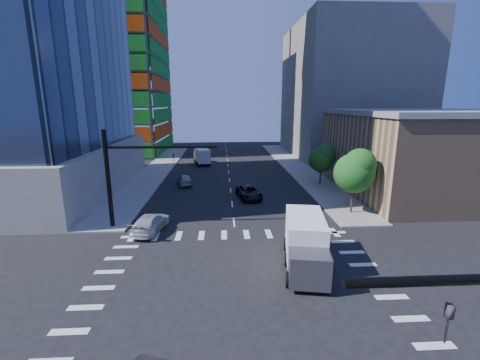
{
  "coord_description": "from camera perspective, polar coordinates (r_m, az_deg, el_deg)",
  "views": [
    {
      "loc": [
        -1.09,
        -17.59,
        11.34
      ],
      "look_at": [
        0.36,
        8.0,
        5.24
      ],
      "focal_mm": 24.0,
      "sensor_mm": 36.0,
      "label": 1
    }
  ],
  "objects": [
    {
      "name": "ground",
      "position": [
        20.96,
        0.27,
        -19.37
      ],
      "size": [
        160.0,
        160.0,
        0.0
      ],
      "primitive_type": "plane",
      "color": "black",
      "rests_on": "ground"
    },
    {
      "name": "road_markings",
      "position": [
        20.96,
        0.27,
        -19.36
      ],
      "size": [
        20.0,
        20.0,
        0.01
      ],
      "primitive_type": "cube",
      "color": "silver",
      "rests_on": "ground"
    },
    {
      "name": "sidewalk_ne",
      "position": [
        60.23,
        9.86,
        2.42
      ],
      "size": [
        5.0,
        60.0,
        0.15
      ],
      "primitive_type": "cube",
      "color": "gray",
      "rests_on": "ground"
    },
    {
      "name": "sidewalk_nw",
      "position": [
        59.78,
        -14.2,
        2.12
      ],
      "size": [
        5.0,
        60.0,
        0.15
      ],
      "primitive_type": "cube",
      "color": "gray",
      "rests_on": "ground"
    },
    {
      "name": "construction_building",
      "position": [
        84.81,
        -22.95,
        21.41
      ],
      "size": [
        25.16,
        34.5,
        70.6
      ],
      "color": "slate",
      "rests_on": "ground"
    },
    {
      "name": "commercial_building",
      "position": [
        47.79,
        29.97,
        4.36
      ],
      "size": [
        20.5,
        22.5,
        10.6
      ],
      "color": "tan",
      "rests_on": "ground"
    },
    {
      "name": "bg_building_ne",
      "position": [
        77.88,
        18.53,
        14.69
      ],
      "size": [
        24.0,
        30.0,
        28.0
      ],
      "primitive_type": "cube",
      "color": "slate",
      "rests_on": "ground"
    },
    {
      "name": "signal_mast_nw",
      "position": [
        30.98,
        -19.9,
        1.71
      ],
      "size": [
        10.2,
        0.4,
        9.0
      ],
      "color": "black",
      "rests_on": "sidewalk_nw"
    },
    {
      "name": "tree_south",
      "position": [
        34.99,
        19.92,
        1.62
      ],
      "size": [
        4.16,
        4.16,
        6.82
      ],
      "color": "#382316",
      "rests_on": "sidewalk_ne"
    },
    {
      "name": "tree_north",
      "position": [
        46.28,
        14.46,
        3.83
      ],
      "size": [
        3.54,
        3.52,
        5.78
      ],
      "color": "#382316",
      "rests_on": "sidewalk_ne"
    },
    {
      "name": "car_nb_far",
      "position": [
        39.4,
        1.59,
        -2.22
      ],
      "size": [
        3.3,
        5.65,
        1.48
      ],
      "primitive_type": "imported",
      "rotation": [
        0.0,
        0.0,
        0.17
      ],
      "color": "black",
      "rests_on": "ground"
    },
    {
      "name": "car_sb_near",
      "position": [
        30.59,
        -15.59,
        -7.29
      ],
      "size": [
        3.13,
        5.76,
        1.58
      ],
      "primitive_type": "imported",
      "rotation": [
        0.0,
        0.0,
        2.97
      ],
      "color": "white",
      "rests_on": "ground"
    },
    {
      "name": "car_sb_mid",
      "position": [
        46.47,
        -9.8,
        0.03
      ],
      "size": [
        2.76,
        4.74,
        1.52
      ],
      "primitive_type": "imported",
      "rotation": [
        0.0,
        0.0,
        3.37
      ],
      "color": "gray",
      "rests_on": "ground"
    },
    {
      "name": "box_truck_near",
      "position": [
        23.31,
        11.63,
        -11.76
      ],
      "size": [
        3.9,
        7.03,
        3.49
      ],
      "rotation": [
        0.0,
        0.0,
        -0.17
      ],
      "color": "black",
      "rests_on": "ground"
    },
    {
      "name": "box_truck_far",
      "position": [
        62.29,
        -6.84,
        4.06
      ],
      "size": [
        3.7,
        6.16,
        3.02
      ],
      "rotation": [
        0.0,
        0.0,
        3.37
      ],
      "color": "black",
      "rests_on": "ground"
    }
  ]
}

